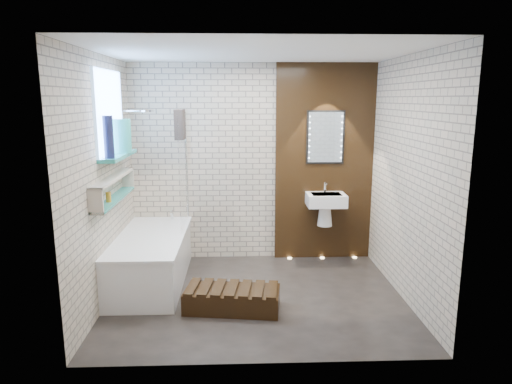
{
  "coord_description": "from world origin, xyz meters",
  "views": [
    {
      "loc": [
        -0.18,
        -4.7,
        2.15
      ],
      "look_at": [
        0.0,
        0.15,
        1.15
      ],
      "focal_mm": 31.96,
      "sensor_mm": 36.0,
      "label": 1
    }
  ],
  "objects_px": {
    "washbasin": "(326,204)",
    "led_mirror": "(325,137)",
    "bathtub": "(151,259)",
    "walnut_step": "(232,299)",
    "bath_screen": "(183,170)"
  },
  "relations": [
    {
      "from": "washbasin",
      "to": "led_mirror",
      "type": "xyz_separation_m",
      "value": [
        0.0,
        0.16,
        0.86
      ]
    },
    {
      "from": "bathtub",
      "to": "walnut_step",
      "type": "distance_m",
      "value": 1.23
    },
    {
      "from": "bath_screen",
      "to": "led_mirror",
      "type": "height_order",
      "value": "led_mirror"
    },
    {
      "from": "washbasin",
      "to": "bathtub",
      "type": "bearing_deg",
      "value": -163.99
    },
    {
      "from": "bath_screen",
      "to": "led_mirror",
      "type": "relative_size",
      "value": 2.0
    },
    {
      "from": "washbasin",
      "to": "walnut_step",
      "type": "height_order",
      "value": "washbasin"
    },
    {
      "from": "bathtub",
      "to": "washbasin",
      "type": "relative_size",
      "value": 3.0
    },
    {
      "from": "bathtub",
      "to": "bath_screen",
      "type": "xyz_separation_m",
      "value": [
        0.35,
        0.44,
        0.99
      ]
    },
    {
      "from": "led_mirror",
      "to": "walnut_step",
      "type": "relative_size",
      "value": 0.72
    },
    {
      "from": "walnut_step",
      "to": "led_mirror",
      "type": "bearing_deg",
      "value": 51.62
    },
    {
      "from": "bathtub",
      "to": "bath_screen",
      "type": "relative_size",
      "value": 1.24
    },
    {
      "from": "bathtub",
      "to": "led_mirror",
      "type": "distance_m",
      "value": 2.68
    },
    {
      "from": "bath_screen",
      "to": "walnut_step",
      "type": "bearing_deg",
      "value": -63.01
    },
    {
      "from": "bath_screen",
      "to": "walnut_step",
      "type": "relative_size",
      "value": 1.44
    },
    {
      "from": "led_mirror",
      "to": "walnut_step",
      "type": "distance_m",
      "value": 2.49
    }
  ]
}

